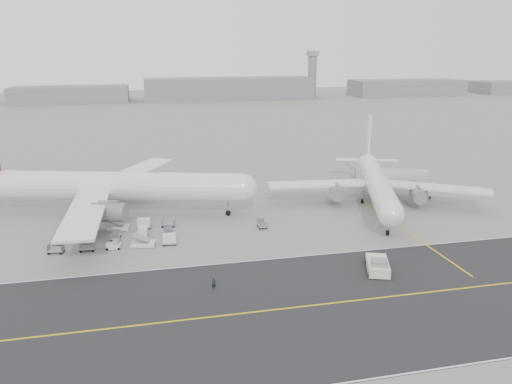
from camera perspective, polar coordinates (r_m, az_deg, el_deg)
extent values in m
plane|color=gray|center=(82.33, -0.27, -7.23)|extent=(700.00, 700.00, 0.00)
cube|color=#272729|center=(68.04, 7.30, -12.65)|extent=(220.00, 32.00, 0.02)
cube|color=gold|center=(68.03, 7.31, -12.64)|extent=(220.00, 0.30, 0.01)
cube|color=silver|center=(81.51, 3.53, -7.49)|extent=(220.00, 0.25, 0.01)
cube|color=silver|center=(55.79, 13.13, -20.07)|extent=(220.00, 0.25, 0.01)
cube|color=gold|center=(97.02, 16.70, -4.24)|extent=(0.30, 40.00, 0.01)
cylinder|color=slate|center=(358.72, 6.44, 13.00)|extent=(6.00, 6.00, 28.00)
cube|color=gray|center=(358.25, 6.52, 15.47)|extent=(7.00, 7.00, 3.50)
cylinder|color=white|center=(104.29, -15.37, 0.67)|extent=(49.87, 18.95, 5.75)
sphere|color=white|center=(99.39, -1.49, 0.50)|extent=(5.64, 5.64, 5.64)
cube|color=white|center=(119.76, -27.12, 1.69)|extent=(5.11, 9.58, 0.25)
cube|color=white|center=(91.30, -18.94, -2.29)|extent=(6.84, 27.68, 0.45)
cube|color=white|center=(118.82, -13.69, 2.28)|extent=(18.88, 26.97, 0.45)
cylinder|color=slate|center=(95.09, -16.47, -2.26)|extent=(6.85, 5.07, 3.57)
cylinder|color=slate|center=(114.07, -13.12, 1.00)|extent=(6.85, 5.07, 3.57)
cylinder|color=black|center=(101.23, -3.20, -2.40)|extent=(1.18, 0.77, 1.09)
cylinder|color=black|center=(103.28, -16.70, -2.70)|extent=(1.18, 0.77, 1.09)
cylinder|color=black|center=(109.47, -15.53, -1.54)|extent=(1.18, 0.77, 1.09)
cylinder|color=gray|center=(100.76, -3.21, -1.58)|extent=(0.36, 0.36, 3.02)
cylinder|color=white|center=(109.18, 13.70, 0.86)|extent=(17.75, 39.99, 4.67)
sphere|color=white|center=(89.86, 15.21, -2.52)|extent=(4.57, 4.57, 4.57)
cone|color=white|center=(129.71, 12.61, 3.47)|extent=(6.57, 8.88, 4.20)
cube|color=white|center=(128.99, 12.76, 6.31)|extent=(1.94, 4.39, 9.93)
cube|color=white|center=(130.03, 10.78, 3.66)|extent=(7.77, 4.55, 0.25)
cube|color=white|center=(130.92, 14.36, 3.52)|extent=(7.77, 4.55, 0.25)
cube|color=white|center=(109.39, 7.22, 0.91)|extent=(22.70, 6.94, 0.45)
cube|color=white|center=(112.51, 19.83, 0.49)|extent=(21.42, 16.37, 0.45)
cylinder|color=slate|center=(107.92, 9.25, -0.03)|extent=(4.36, 5.64, 2.89)
cylinder|color=slate|center=(110.10, 18.05, -0.30)|extent=(4.36, 5.64, 2.89)
cylinder|color=black|center=(93.57, 14.80, -4.53)|extent=(0.80, 1.12, 1.01)
cylinder|color=black|center=(111.44, 12.03, -1.01)|extent=(0.80, 1.12, 1.01)
cylinder|color=black|center=(112.15, 14.88, -1.10)|extent=(0.80, 1.12, 1.01)
cylinder|color=gray|center=(93.15, 14.85, -3.82)|extent=(0.36, 0.36, 2.45)
cube|color=beige|center=(78.68, 13.73, -8.17)|extent=(5.05, 7.03, 1.44)
cube|color=gray|center=(76.95, 13.90, -7.87)|extent=(2.82, 2.69, 0.92)
cylinder|color=gray|center=(82.37, 13.42, -7.29)|extent=(1.05, 2.57, 0.16)
cylinder|color=black|center=(76.47, 12.91, -9.19)|extent=(0.70, 1.01, 0.92)
cylinder|color=black|center=(76.81, 14.91, -9.21)|extent=(0.70, 1.01, 0.92)
cylinder|color=black|center=(80.93, 12.58, -7.71)|extent=(0.70, 1.01, 0.92)
cylinder|color=black|center=(81.26, 14.47, -7.74)|extent=(0.70, 1.01, 0.92)
cylinder|color=gray|center=(119.11, 18.67, 0.38)|extent=(1.68, 1.68, 4.20)
cube|color=gray|center=(119.57, 18.59, -0.41)|extent=(3.46, 3.46, 0.73)
cube|color=#A5A5AA|center=(117.04, 15.28, 1.78)|extent=(15.84, 7.86, 2.73)
cube|color=gray|center=(116.07, 11.60, 1.91)|extent=(2.28, 3.58, 3.15)
cylinder|color=black|center=(120.92, 19.01, -0.30)|extent=(0.50, 0.70, 0.63)
imported|color=black|center=(71.27, -4.84, -10.41)|extent=(0.63, 0.42, 1.69)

